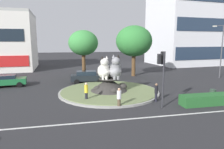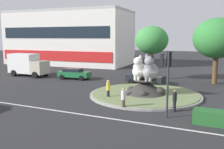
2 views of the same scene
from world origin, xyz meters
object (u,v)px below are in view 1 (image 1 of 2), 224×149
at_px(second_tree_near_tower, 83,43).
at_px(pedestrian_white_shirt, 119,98).
at_px(cat_statue_grey, 115,70).
at_px(broadleaf_tree_behind_island, 134,41).
at_px(parked_car_right, 7,80).
at_px(traffic_light_mast, 162,67).
at_px(sedan_on_far_lane, 88,77).
at_px(litter_bin, 213,94).
at_px(pedestrian_black_shirt, 156,92).
at_px(cat_statue_white, 104,70).
at_px(pedestrian_yellow_shirt, 86,91).
at_px(streetlight_arm, 221,48).

distance_m(second_tree_near_tower, pedestrian_white_shirt, 14.92).
xyz_separation_m(cat_statue_grey, broadleaf_tree_behind_island, (5.26, 9.65, 2.92)).
bearing_deg(parked_car_right, traffic_light_mast, -43.39).
bearing_deg(traffic_light_mast, cat_statue_grey, 25.25).
height_order(cat_statue_grey, parked_car_right, cat_statue_grey).
bearing_deg(parked_car_right, cat_statue_grey, -31.55).
xyz_separation_m(sedan_on_far_lane, litter_bin, (11.04, -10.00, -0.37)).
relative_size(traffic_light_mast, second_tree_near_tower, 0.66).
bearing_deg(second_tree_near_tower, pedestrian_white_shirt, -82.83).
xyz_separation_m(pedestrian_black_shirt, parked_car_right, (-15.07, 9.41, -0.14)).
distance_m(cat_statue_white, second_tree_near_tower, 9.66).
bearing_deg(litter_bin, pedestrian_black_shirt, 177.79).
relative_size(traffic_light_mast, pedestrian_yellow_shirt, 2.65).
bearing_deg(litter_bin, traffic_light_mast, -167.20).
bearing_deg(parked_car_right, pedestrian_yellow_shirt, -48.72).
bearing_deg(traffic_light_mast, sedan_on_far_lane, 22.47).
bearing_deg(second_tree_near_tower, litter_bin, -49.91).
xyz_separation_m(pedestrian_white_shirt, parked_car_right, (-11.33, 10.43, -0.12)).
bearing_deg(parked_car_right, broadleaf_tree_behind_island, 6.47).
bearing_deg(cat_statue_white, litter_bin, 69.64).
bearing_deg(traffic_light_mast, streetlight_arm, -54.83).
distance_m(parked_car_right, litter_bin, 22.94).
bearing_deg(parked_car_right, cat_statue_white, -32.95).
relative_size(traffic_light_mast, sedan_on_far_lane, 1.02).
bearing_deg(sedan_on_far_lane, second_tree_near_tower, 97.74).
relative_size(second_tree_near_tower, pedestrian_white_shirt, 4.16).
distance_m(second_tree_near_tower, sedan_on_far_lane, 5.50).
bearing_deg(pedestrian_white_shirt, parked_car_right, -46.91).
xyz_separation_m(cat_statue_grey, parked_car_right, (-12.07, 5.59, -1.74)).
bearing_deg(second_tree_near_tower, pedestrian_black_shirt, -67.24).
xyz_separation_m(cat_statue_white, pedestrian_black_shirt, (4.09, -4.00, -1.55)).
relative_size(pedestrian_black_shirt, sedan_on_far_lane, 0.37).
relative_size(broadleaf_tree_behind_island, pedestrian_yellow_shirt, 4.48).
xyz_separation_m(cat_statue_white, parked_car_right, (-10.98, 5.41, -1.69)).
distance_m(cat_statue_white, pedestrian_black_shirt, 5.93).
xyz_separation_m(cat_statue_white, litter_bin, (9.84, -4.22, -2.01)).
bearing_deg(traffic_light_mast, pedestrian_white_shirt, 79.34).
height_order(pedestrian_yellow_shirt, pedestrian_white_shirt, pedestrian_yellow_shirt).
relative_size(pedestrian_yellow_shirt, sedan_on_far_lane, 0.38).
bearing_deg(broadleaf_tree_behind_island, second_tree_near_tower, -177.76).
bearing_deg(pedestrian_black_shirt, second_tree_near_tower, -47.49).
relative_size(broadleaf_tree_behind_island, parked_car_right, 1.76).
bearing_deg(cat_statue_grey, sedan_on_far_lane, -160.85).
bearing_deg(pedestrian_white_shirt, traffic_light_mast, 166.34).
xyz_separation_m(second_tree_near_tower, pedestrian_black_shirt, (5.52, -13.16, -4.25)).
relative_size(cat_statue_white, cat_statue_grey, 0.92).
bearing_deg(traffic_light_mast, litter_bin, -78.47).
distance_m(broadleaf_tree_behind_island, pedestrian_white_shirt, 16.33).
bearing_deg(pedestrian_black_shirt, litter_bin, -162.46).
relative_size(pedestrian_yellow_shirt, parked_car_right, 0.39).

